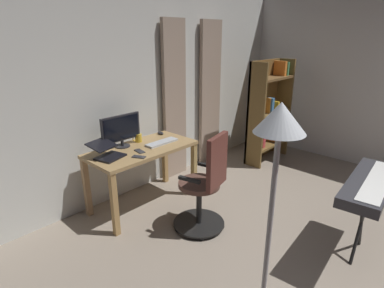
% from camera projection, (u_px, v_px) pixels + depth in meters
% --- Properties ---
extents(back_room_partition, '(5.85, 0.10, 2.65)m').
position_uv_depth(back_room_partition, '(134.00, 90.00, 3.93)').
color(back_room_partition, silver).
rests_on(back_room_partition, ground).
extents(curtain_left_panel, '(0.44, 0.06, 2.20)m').
position_uv_depth(curtain_left_panel, '(210.00, 95.00, 4.88)').
color(curtain_left_panel, tan).
rests_on(curtain_left_panel, ground).
extents(curtain_right_panel, '(0.40, 0.06, 2.20)m').
position_uv_depth(curtain_right_panel, '(174.00, 102.00, 4.35)').
color(curtain_right_panel, tan).
rests_on(curtain_right_panel, ground).
extents(desk, '(1.28, 0.63, 0.75)m').
position_uv_depth(desk, '(142.00, 156.00, 3.67)').
color(desk, tan).
rests_on(desk, ground).
extents(office_chair, '(0.56, 0.56, 1.08)m').
position_uv_depth(office_chair, '(205.00, 187.00, 3.23)').
color(office_chair, black).
rests_on(office_chair, ground).
extents(computer_monitor, '(0.51, 0.18, 0.38)m').
position_uv_depth(computer_monitor, '(121.00, 129.00, 3.60)').
color(computer_monitor, '#232328').
rests_on(computer_monitor, desk).
extents(computer_keyboard, '(0.43, 0.13, 0.02)m').
position_uv_depth(computer_keyboard, '(162.00, 142.00, 3.77)').
color(computer_keyboard, '#B7BCC1').
rests_on(computer_keyboard, desk).
extents(laptop, '(0.35, 0.39, 0.16)m').
position_uv_depth(laptop, '(107.00, 152.00, 3.33)').
color(laptop, black).
rests_on(laptop, desk).
extents(computer_mouse, '(0.06, 0.10, 0.04)m').
position_uv_depth(computer_mouse, '(160.00, 133.00, 4.10)').
color(computer_mouse, '#232328').
rests_on(computer_mouse, desk).
extents(cell_phone_face_up, '(0.13, 0.16, 0.01)m').
position_uv_depth(cell_phone_face_up, '(139.00, 157.00, 3.34)').
color(cell_phone_face_up, '#333338').
rests_on(cell_phone_face_up, desk).
extents(cell_phone_by_monitor, '(0.09, 0.15, 0.01)m').
position_uv_depth(cell_phone_by_monitor, '(140.00, 151.00, 3.51)').
color(cell_phone_by_monitor, '#333338').
rests_on(cell_phone_by_monitor, desk).
extents(mug_coffee, '(0.13, 0.08, 0.10)m').
position_uv_depth(mug_coffee, '(138.00, 138.00, 3.81)').
color(mug_coffee, gold).
rests_on(mug_coffee, desk).
extents(bookshelf, '(0.88, 0.30, 1.62)m').
position_uv_depth(bookshelf, '(267.00, 111.00, 5.04)').
color(bookshelf, brown).
rests_on(bookshelf, ground).
extents(piano_keyboard, '(1.09, 0.41, 0.80)m').
position_uv_depth(piano_keyboard, '(369.00, 185.00, 2.75)').
color(piano_keyboard, black).
rests_on(piano_keyboard, ground).
extents(floor_lamp, '(0.28, 0.28, 1.70)m').
position_uv_depth(floor_lamp, '(275.00, 175.00, 1.60)').
color(floor_lamp, black).
rests_on(floor_lamp, ground).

